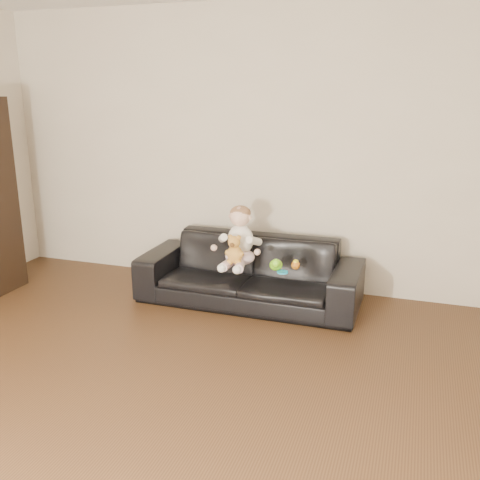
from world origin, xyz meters
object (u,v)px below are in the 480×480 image
(toy_rattle, at_px, (296,265))
(teddy_bear, at_px, (235,250))
(toy_green, at_px, (276,265))
(toy_blue_disc, at_px, (282,272))
(sofa, at_px, (249,271))
(baby, at_px, (239,239))

(toy_rattle, bearing_deg, teddy_bear, -158.05)
(toy_green, xyz_separation_m, toy_rattle, (0.15, 0.07, -0.01))
(toy_rattle, xyz_separation_m, toy_blue_disc, (-0.08, -0.12, -0.03))
(sofa, bearing_deg, teddy_bear, -99.60)
(baby, height_order, toy_blue_disc, baby)
(sofa, bearing_deg, baby, -117.30)
(teddy_bear, height_order, toy_green, teddy_bear)
(teddy_bear, distance_m, toy_blue_disc, 0.44)
(toy_blue_disc, bearing_deg, teddy_bear, -169.56)
(teddy_bear, relative_size, toy_blue_disc, 2.65)
(baby, bearing_deg, teddy_bear, -92.32)
(sofa, height_order, teddy_bear, teddy_bear)
(toy_green, bearing_deg, baby, 173.68)
(toy_green, bearing_deg, toy_rattle, 25.21)
(toy_rattle, bearing_deg, toy_green, -154.79)
(sofa, distance_m, toy_green, 0.34)
(baby, relative_size, toy_green, 3.94)
(toy_green, bearing_deg, teddy_bear, -159.63)
(sofa, bearing_deg, toy_green, -27.15)
(teddy_bear, height_order, toy_rattle, teddy_bear)
(sofa, xyz_separation_m, toy_blue_disc, (0.35, -0.19, 0.10))
(toy_green, relative_size, toy_blue_disc, 1.41)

